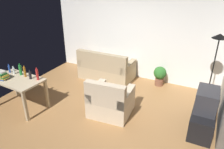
{
  "coord_description": "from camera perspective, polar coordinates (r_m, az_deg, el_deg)",
  "views": [
    {
      "loc": [
        2.18,
        -3.68,
        2.94
      ],
      "look_at": [
        0.1,
        0.5,
        0.75
      ],
      "focal_mm": 34.3,
      "sensor_mm": 36.0,
      "label": 1
    }
  ],
  "objects": [
    {
      "name": "couch",
      "position": [
        6.53,
        -1.63,
        1.37
      ],
      "size": [
        1.6,
        0.84,
        0.92
      ],
      "rotation": [
        0.0,
        0.0,
        3.14
      ],
      "color": "tan",
      "rests_on": "ground_plane"
    },
    {
      "name": "bottle_red",
      "position": [
        5.11,
        -19.31,
        0.0
      ],
      "size": [
        0.06,
        0.06,
        0.3
      ],
      "color": "#AD2323",
      "rests_on": "desk"
    },
    {
      "name": "bottle_clear",
      "position": [
        5.64,
        -24.72,
        0.94
      ],
      "size": [
        0.05,
        0.05,
        0.2
      ],
      "color": "silver",
      "rests_on": "desk"
    },
    {
      "name": "armchair",
      "position": [
        4.88,
        -0.52,
        -7.32
      ],
      "size": [
        0.97,
        0.92,
        0.92
      ],
      "rotation": [
        0.0,
        0.0,
        3.23
      ],
      "color": "beige",
      "rests_on": "ground_plane"
    },
    {
      "name": "potted_plant",
      "position": [
        6.28,
        12.61,
        -0.05
      ],
      "size": [
        0.36,
        0.36,
        0.57
      ],
      "color": "brown",
      "rests_on": "ground_plane"
    },
    {
      "name": "bottle_green",
      "position": [
        5.51,
        -23.24,
        1.13
      ],
      "size": [
        0.07,
        0.07,
        0.28
      ],
      "color": "#1E722D",
      "rests_on": "desk"
    },
    {
      "name": "bottle_dark",
      "position": [
        5.23,
        -20.99,
        -0.16
      ],
      "size": [
        0.06,
        0.06,
        0.22
      ],
      "color": "black",
      "rests_on": "desk"
    },
    {
      "name": "bottle_amber",
      "position": [
        5.38,
        -22.24,
        0.65
      ],
      "size": [
        0.05,
        0.05,
        0.27
      ],
      "color": "#9E6019",
      "rests_on": "desk"
    },
    {
      "name": "ground_plane",
      "position": [
        5.19,
        -3.49,
        -9.52
      ],
      "size": [
        5.2,
        4.4,
        0.02
      ],
      "primitive_type": "cube",
      "color": "#9E7042"
    },
    {
      "name": "book_stack",
      "position": [
        5.46,
        -27.26,
        -0.22
      ],
      "size": [
        0.27,
        0.21,
        0.21
      ],
      "color": "navy",
      "rests_on": "desk"
    },
    {
      "name": "wall_rear",
      "position": [
        6.47,
        6.03,
        10.77
      ],
      "size": [
        5.2,
        0.1,
        2.7
      ],
      "primitive_type": "cube",
      "color": "white",
      "rests_on": "ground_plane"
    },
    {
      "name": "tv",
      "position": [
        4.63,
        23.99,
        -6.22
      ],
      "size": [
        0.41,
        0.6,
        0.44
      ],
      "rotation": [
        0.0,
        0.0,
        1.57
      ],
      "color": "#2D2D33",
      "rests_on": "tv_stand"
    },
    {
      "name": "desk",
      "position": [
        5.43,
        -23.83,
        -2.1
      ],
      "size": [
        1.24,
        0.77,
        0.76
      ],
      "rotation": [
        0.0,
        0.0,
        -0.06
      ],
      "color": "#C6B28E",
      "rests_on": "ground_plane"
    },
    {
      "name": "tv_stand",
      "position": [
        4.87,
        23.0,
        -10.86
      ],
      "size": [
        0.44,
        1.1,
        0.48
      ],
      "rotation": [
        0.0,
        0.0,
        1.57
      ],
      "color": "black",
      "rests_on": "ground_plane"
    },
    {
      "name": "torchiere_lamp",
      "position": [
        5.21,
        26.11,
        5.5
      ],
      "size": [
        0.32,
        0.32,
        1.81
      ],
      "color": "black",
      "rests_on": "ground_plane"
    },
    {
      "name": "bottle_blue",
      "position": [
        5.77,
        -25.7,
        1.36
      ],
      "size": [
        0.05,
        0.05,
        0.22
      ],
      "color": "#2347A3",
      "rests_on": "desk"
    }
  ]
}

